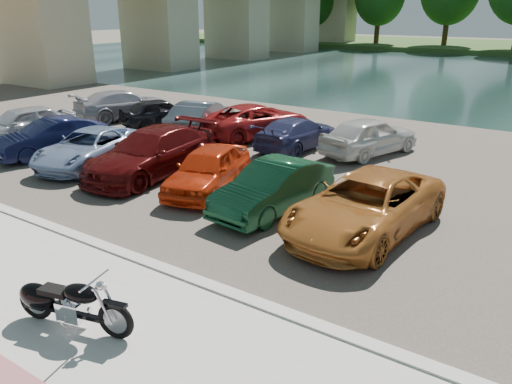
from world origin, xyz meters
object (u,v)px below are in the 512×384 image
at_px(motorcycle, 63,302).
at_px(car_1, 52,137).
at_px(car_0, 22,124).
at_px(car_2, 90,148).

xyz_separation_m(motorcycle, car_1, (-9.72, 6.65, 0.16)).
bearing_deg(car_0, car_2, 4.09).
bearing_deg(car_2, car_0, 161.59).
bearing_deg(car_0, car_1, -0.49).
bearing_deg(car_2, motorcycle, -53.16).
relative_size(car_0, car_2, 0.95).
distance_m(car_1, car_2, 2.25).
relative_size(car_1, car_2, 0.91).
bearing_deg(car_1, car_2, 11.41).
height_order(motorcycle, car_2, car_2).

